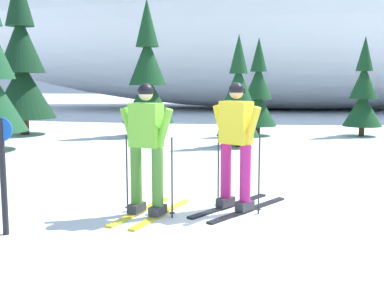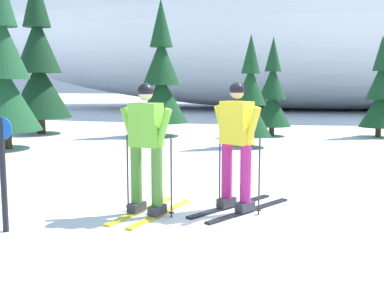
{
  "view_description": "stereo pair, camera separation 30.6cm",
  "coord_description": "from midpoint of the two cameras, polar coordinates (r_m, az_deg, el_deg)",
  "views": [
    {
      "loc": [
        0.25,
        -6.19,
        1.79
      ],
      "look_at": [
        -0.56,
        0.09,
        0.95
      ],
      "focal_mm": 44.52,
      "sensor_mm": 36.0,
      "label": 1
    },
    {
      "loc": [
        0.56,
        -6.14,
        1.79
      ],
      "look_at": [
        -0.56,
        0.09,
        0.95
      ],
      "focal_mm": 44.52,
      "sensor_mm": 36.0,
      "label": 2
    }
  ],
  "objects": [
    {
      "name": "ground_plane",
      "position": [
        6.43,
        3.54,
        -8.62
      ],
      "size": [
        120.0,
        120.0,
        0.0
      ],
      "primitive_type": "plane",
      "color": "white"
    },
    {
      "name": "skier_yellow_jacket",
      "position": [
        6.54,
        3.97,
        0.0
      ],
      "size": [
        1.33,
        1.67,
        1.78
      ],
      "color": "black",
      "rests_on": "ground"
    },
    {
      "name": "skier_lime_jacket",
      "position": [
        6.3,
        -6.84,
        -0.36
      ],
      "size": [
        0.85,
        1.61,
        1.76
      ],
      "color": "gold",
      "rests_on": "ground"
    },
    {
      "name": "pine_tree_far_left",
      "position": [
        17.03,
        -20.21,
        8.78
      ],
      "size": [
        2.12,
        2.12,
        5.49
      ],
      "color": "#47301E",
      "rests_on": "ground"
    },
    {
      "name": "pine_tree_center_left",
      "position": [
        15.62,
        -5.91,
        7.7
      ],
      "size": [
        1.7,
        1.7,
        4.41
      ],
      "color": "#47301E",
      "rests_on": "ground"
    },
    {
      "name": "pine_tree_center",
      "position": [
        13.01,
        4.89,
        5.24
      ],
      "size": [
        1.18,
        1.18,
        3.04
      ],
      "color": "#47301E",
      "rests_on": "ground"
    },
    {
      "name": "pine_tree_center_right",
      "position": [
        15.84,
        7.38,
        5.86
      ],
      "size": [
        1.24,
        1.24,
        3.21
      ],
      "color": "#47301E",
      "rests_on": "ground"
    },
    {
      "name": "pine_tree_right",
      "position": [
        16.45,
        19.33,
        5.59
      ],
      "size": [
        1.25,
        1.25,
        3.23
      ],
      "color": "#47301E",
      "rests_on": "ground"
    },
    {
      "name": "snow_ridge_background",
      "position": [
        31.84,
        12.03,
        14.09
      ],
      "size": [
        46.2,
        18.61,
        11.03
      ],
      "primitive_type": "ellipsoid",
      "color": "white",
      "rests_on": "ground"
    },
    {
      "name": "trail_marker_post",
      "position": [
        5.97,
        -23.11,
        -2.72
      ],
      "size": [
        0.28,
        0.07,
        1.38
      ],
      "color": "black",
      "rests_on": "ground"
    }
  ]
}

